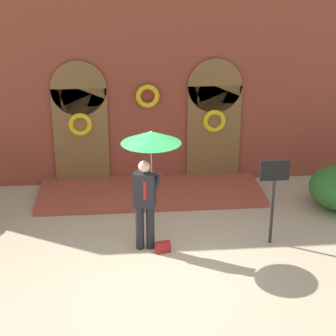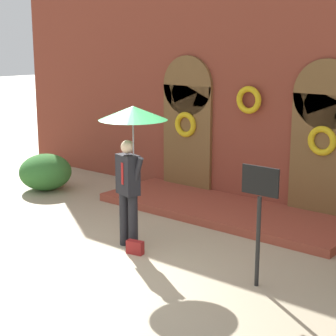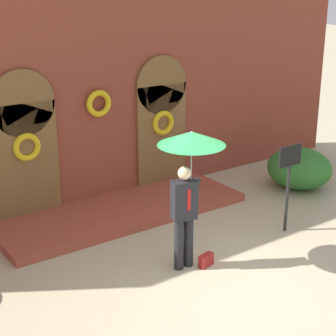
% 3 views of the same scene
% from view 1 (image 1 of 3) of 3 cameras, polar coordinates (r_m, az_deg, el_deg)
% --- Properties ---
extents(ground_plane, '(80.00, 80.00, 0.00)m').
position_cam_1_polar(ground_plane, '(10.49, -0.73, -9.60)').
color(ground_plane, tan).
extents(building_facade, '(14.00, 2.30, 5.60)m').
position_cam_1_polar(building_facade, '(13.43, -2.18, 9.60)').
color(building_facade, brown).
rests_on(building_facade, ground).
extents(person_with_umbrella, '(1.10, 1.10, 2.36)m').
position_cam_1_polar(person_with_umbrella, '(10.19, -1.91, 1.34)').
color(person_with_umbrella, black).
rests_on(person_with_umbrella, ground).
extents(handbag, '(0.30, 0.18, 0.22)m').
position_cam_1_polar(handbag, '(10.77, -0.50, -8.05)').
color(handbag, maroon).
rests_on(handbag, ground).
extents(sign_post, '(0.56, 0.06, 1.72)m').
position_cam_1_polar(sign_post, '(10.85, 10.69, -2.02)').
color(sign_post, black).
rests_on(sign_post, ground).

